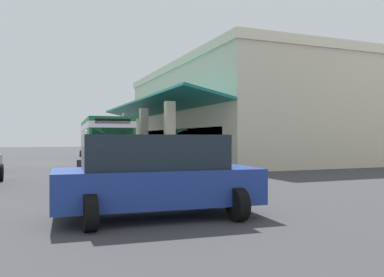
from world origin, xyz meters
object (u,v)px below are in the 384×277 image
Objects in this scene: parked_suv_charcoal at (144,162)px; parked_suv_blue at (157,175)px; pedestrian at (106,159)px; potted_palm at (176,157)px; transit_bus at (103,139)px.

parked_suv_blue is at bearing -11.93° from parked_suv_charcoal.
parked_suv_charcoal is at bearing 168.07° from parked_suv_blue.
pedestrian is at bearing -168.55° from parked_suv_charcoal.
parked_suv_charcoal is (-5.13, 1.08, 0.00)m from parked_suv_blue.
parked_suv_blue reaches higher than pedestrian.
pedestrian is at bearing -39.75° from potted_palm.
parked_suv_blue is 0.98× the size of parked_suv_charcoal.
pedestrian is (9.26, -1.39, -0.92)m from transit_bus.
transit_bus is 4.44× the size of potted_palm.
pedestrian is 0.65× the size of potted_palm.
transit_bus reaches higher than potted_palm.
parked_suv_charcoal is 3.02× the size of pedestrian.
transit_bus is at bearing 171.47° from pedestrian.
potted_palm is (-7.02, 5.84, -0.29)m from pedestrian.
transit_bus is 2.26× the size of parked_suv_charcoal.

